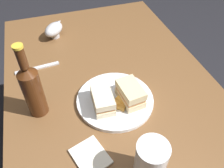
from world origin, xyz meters
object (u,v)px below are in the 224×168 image
(cider_bottle, at_px, (32,89))
(napkin, at_px, (90,156))
(sandwich_half_right, at_px, (130,94))
(fork, at_px, (37,68))
(pint_glass, at_px, (150,163))
(gravy_boat, at_px, (54,29))
(sandwich_half_left, at_px, (103,100))
(plate, at_px, (115,100))

(cider_bottle, distance_m, napkin, 0.28)
(sandwich_half_right, relative_size, fork, 0.65)
(pint_glass, bearing_deg, cider_bottle, 39.54)
(napkin, relative_size, fork, 0.61)
(gravy_boat, height_order, napkin, gravy_boat)
(sandwich_half_left, bearing_deg, sandwich_half_right, -93.40)
(sandwich_half_left, bearing_deg, gravy_boat, 10.90)
(napkin, bearing_deg, plate, -36.65)
(plate, height_order, pint_glass, pint_glass)
(gravy_boat, height_order, fork, gravy_boat)
(plate, distance_m, cider_bottle, 0.28)
(sandwich_half_left, distance_m, sandwich_half_right, 0.10)
(sandwich_half_right, relative_size, cider_bottle, 0.42)
(sandwich_half_left, distance_m, gravy_boat, 0.51)
(sandwich_half_left, height_order, napkin, sandwich_half_left)
(plate, height_order, fork, plate)
(napkin, bearing_deg, fork, 14.02)
(plate, xyz_separation_m, napkin, (-0.18, 0.14, -0.00))
(pint_glass, relative_size, fork, 0.78)
(cider_bottle, xyz_separation_m, fork, (0.23, -0.01, -0.10))
(plate, bearing_deg, gravy_boat, 16.87)
(plate, relative_size, fork, 1.53)
(gravy_boat, distance_m, napkin, 0.67)
(plate, xyz_separation_m, pint_glass, (-0.28, -0.00, 0.05))
(sandwich_half_left, xyz_separation_m, fork, (0.29, 0.20, -0.04))
(sandwich_half_right, height_order, gravy_boat, sandwich_half_right)
(pint_glass, height_order, fork, pint_glass)
(sandwich_half_right, height_order, fork, sandwich_half_right)
(sandwich_half_right, xyz_separation_m, gravy_boat, (0.51, 0.20, -0.01))
(plate, height_order, napkin, plate)
(pint_glass, relative_size, gravy_boat, 1.09)
(sandwich_half_left, height_order, cider_bottle, cider_bottle)
(plate, relative_size, sandwich_half_left, 2.35)
(sandwich_half_right, distance_m, fork, 0.42)
(cider_bottle, bearing_deg, pint_glass, -140.46)
(plate, relative_size, sandwich_half_right, 2.36)
(sandwich_half_right, distance_m, cider_bottle, 0.32)
(pint_glass, bearing_deg, gravy_boat, 10.99)
(cider_bottle, bearing_deg, plate, -98.48)
(plate, bearing_deg, sandwich_half_left, 108.68)
(plate, height_order, sandwich_half_right, sandwich_half_right)
(plate, xyz_separation_m, cider_bottle, (0.04, 0.26, 0.10))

